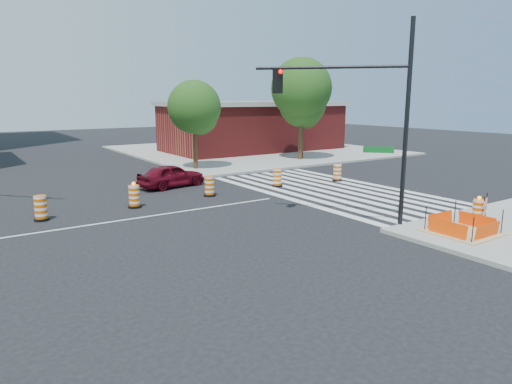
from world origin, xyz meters
TOP-DOWN VIEW (x-y plane):
  - ground at (0.00, 0.00)m, footprint 120.00×120.00m
  - sidewalk_ne at (18.00, 18.00)m, footprint 22.00×22.00m
  - crosswalk_east at (10.95, 0.00)m, footprint 6.75×13.50m
  - lane_centerline at (0.00, 0.00)m, footprint 14.00×0.12m
  - excavation_pit at (9.00, -9.00)m, footprint 2.20×2.20m
  - brick_storefront at (18.00, 18.00)m, footprint 16.50×8.50m
  - red_coupe at (4.24, 5.52)m, footprint 4.02×2.19m
  - signal_pole_se at (7.03, -5.86)m, footprint 3.99×4.22m
  - pit_drum at (10.75, -8.52)m, footprint 0.53×0.53m
  - barricade at (10.98, -8.65)m, footprint 0.86×0.41m
  - tree_north_c at (8.12, 10.21)m, footprint 3.58×3.58m
  - tree_north_d at (17.24, 10.09)m, footprint 4.70×4.70m
  - tree_north_e at (17.68, 10.45)m, footprint 3.71×3.71m
  - median_drum_2 at (-3.04, 1.81)m, footprint 0.60×0.60m
  - median_drum_3 at (0.85, 1.88)m, footprint 0.60×0.60m
  - median_drum_4 at (4.85, 2.19)m, footprint 0.60×0.60m
  - median_drum_5 at (9.21, 2.34)m, footprint 0.60×0.60m
  - median_drum_6 at (13.25, 1.74)m, footprint 0.60×0.60m

SIDE VIEW (x-z plane):
  - ground at x=0.00m, z-range 0.00..0.00m
  - lane_centerline at x=0.00m, z-range 0.00..0.01m
  - crosswalk_east at x=10.95m, z-range 0.00..0.01m
  - sidewalk_ne at x=18.00m, z-range 0.00..0.15m
  - excavation_pit at x=9.00m, z-range -0.23..0.67m
  - median_drum_2 at x=-3.04m, z-range -0.03..0.99m
  - median_drum_4 at x=4.85m, z-range -0.03..0.99m
  - median_drum_5 at x=9.21m, z-range -0.03..0.99m
  - median_drum_6 at x=13.25m, z-range -0.03..0.99m
  - median_drum_3 at x=0.85m, z-range -0.10..1.08m
  - pit_drum at x=10.75m, z-range 0.06..1.11m
  - red_coupe at x=4.24m, z-range 0.00..1.30m
  - barricade at x=10.98m, z-range 0.20..1.29m
  - brick_storefront at x=18.00m, z-range 0.02..4.62m
  - tree_north_c at x=8.12m, z-range 1.04..7.13m
  - tree_north_e at x=17.68m, z-range 1.08..7.39m
  - signal_pole_se at x=7.03m, z-range 0.86..8.36m
  - tree_north_d at x=17.24m, z-range 1.37..9.36m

